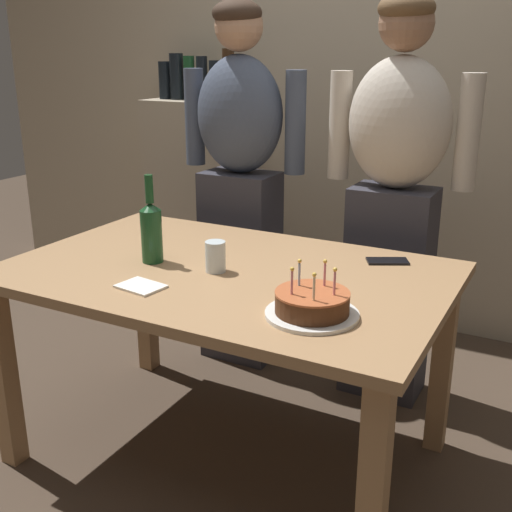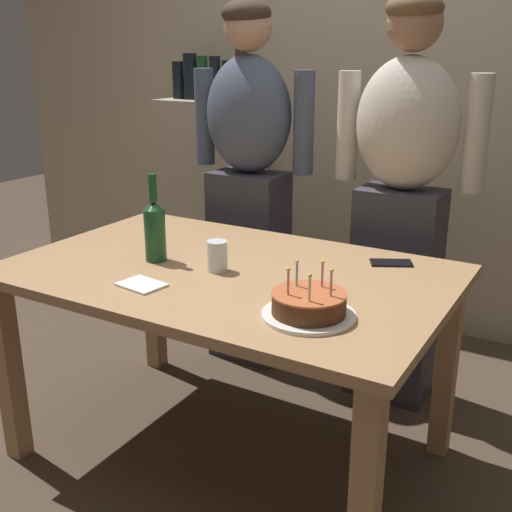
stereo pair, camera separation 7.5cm
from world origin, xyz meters
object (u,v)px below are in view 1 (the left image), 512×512
Objects in this scene: birthday_cake at (312,305)px; cell_phone at (387,261)px; wine_bottle at (151,230)px; person_woman_cardigan at (394,199)px; water_glass_near at (215,257)px; person_man_bearded at (240,182)px; napkin_stack at (141,286)px.

cell_phone is at bearing 84.78° from birthday_cake.
wine_bottle reaches higher than cell_phone.
person_woman_cardigan is (0.64, 0.79, 0.02)m from wine_bottle.
person_man_bearded is (-0.34, 0.77, 0.08)m from water_glass_near.
person_woman_cardigan is (0.38, 0.77, 0.08)m from water_glass_near.
person_man_bearded is at bearing 101.65° from napkin_stack.
wine_bottle reaches higher than water_glass_near.
water_glass_near is at bearing -170.65° from cell_phone.
person_man_bearded is at bearing 96.36° from wine_bottle.
wine_bottle is 0.19× the size of person_man_bearded.
wine_bottle is (-0.69, 0.18, 0.08)m from birthday_cake.
wine_bottle is 0.19× the size of person_woman_cardigan.
person_man_bearded is at bearing 0.00° from person_woman_cardigan.
cell_phone is 0.93m from person_man_bearded.
person_woman_cardigan is at bearing 63.21° from napkin_stack.
napkin_stack is at bearing 63.21° from person_woman_cardigan.
person_woman_cardigan is at bearing 76.59° from cell_phone.
birthday_cake reaches higher than water_glass_near.
napkin_stack is at bearing -175.05° from birthday_cake.
water_glass_near is 0.73× the size of cell_phone.
napkin_stack is 1.05m from person_man_bearded.
person_woman_cardigan reaches higher than napkin_stack.
wine_bottle is 0.28m from napkin_stack.
person_man_bearded is (-0.83, 0.41, 0.13)m from cell_phone.
water_glass_near is at bearing 62.02° from napkin_stack.
napkin_stack is at bearing -117.98° from water_glass_near.
wine_bottle is 1.02m from person_woman_cardigan.
person_woman_cardigan is at bearing 63.59° from water_glass_near.
cell_phone is at bearing 153.74° from person_man_bearded.
napkin_stack is 0.09× the size of person_woman_cardigan.
water_glass_near is 0.06× the size of person_man_bearded.
wine_bottle is 2.17× the size of cell_phone.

